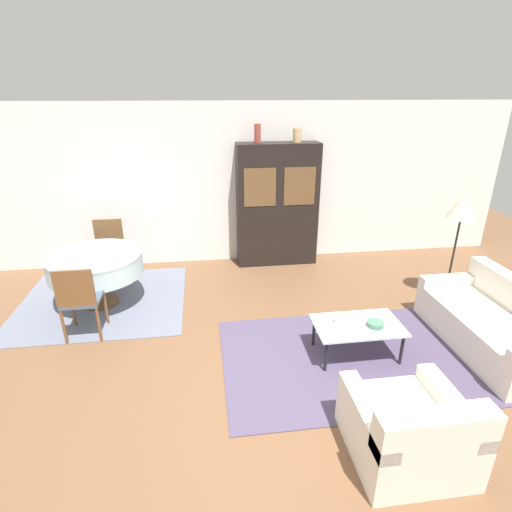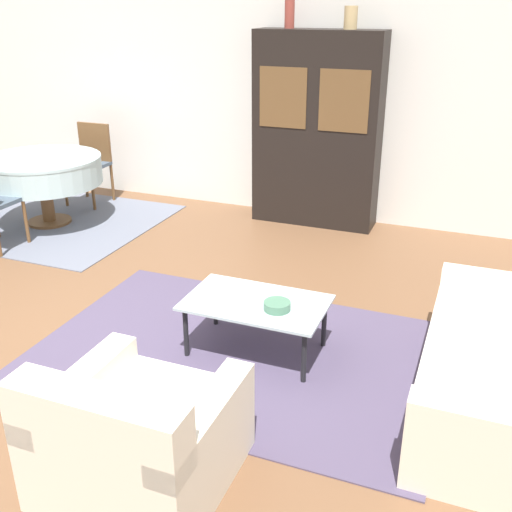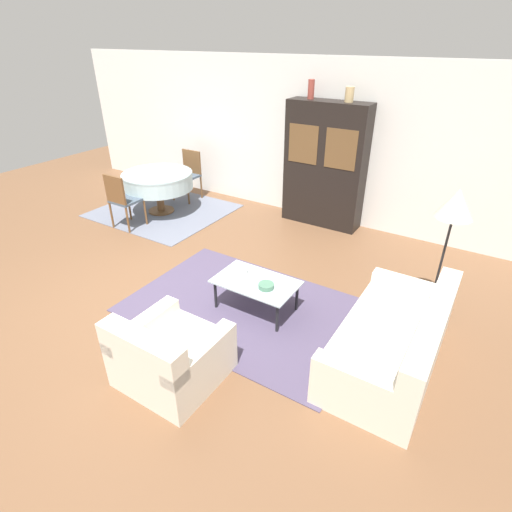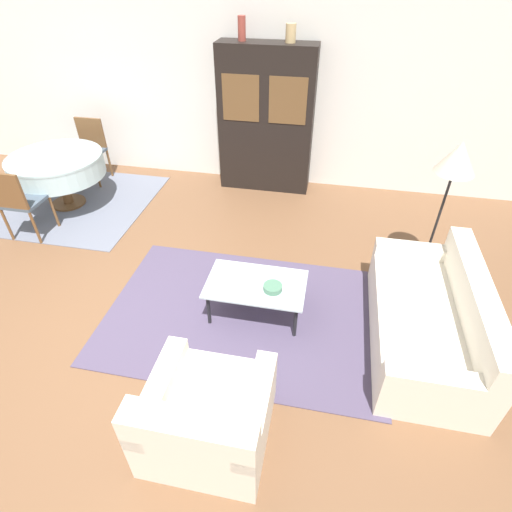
{
  "view_description": "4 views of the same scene",
  "coord_description": "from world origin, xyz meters",
  "px_view_note": "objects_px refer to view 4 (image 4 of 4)",
  "views": [
    {
      "loc": [
        -0.42,
        -3.12,
        2.85
      ],
      "look_at": [
        0.2,
        1.4,
        0.95
      ],
      "focal_mm": 28.0,
      "sensor_mm": 36.0,
      "label": 1
    },
    {
      "loc": [
        2.62,
        -2.91,
        2.34
      ],
      "look_at": [
        1.25,
        0.54,
        0.75
      ],
      "focal_mm": 42.0,
      "sensor_mm": 36.0,
      "label": 2
    },
    {
      "loc": [
        3.38,
        -2.85,
        2.99
      ],
      "look_at": [
        1.25,
        0.54,
        0.75
      ],
      "focal_mm": 28.0,
      "sensor_mm": 36.0,
      "label": 3
    },
    {
      "loc": [
        1.82,
        -2.36,
        3.05
      ],
      "look_at": [
        1.25,
        0.54,
        0.75
      ],
      "focal_mm": 28.0,
      "sensor_mm": 36.0,
      "label": 4
    }
  ],
  "objects_px": {
    "dining_table": "(57,166)",
    "floor_lamp": "(456,163)",
    "dining_chair_near": "(18,200)",
    "bowl": "(273,288)",
    "vase_tall": "(242,28)",
    "vase_short": "(291,33)",
    "coffee_table": "(256,286)",
    "cup": "(236,273)",
    "armchair": "(207,418)",
    "couch": "(430,321)",
    "dining_chair_far": "(90,146)",
    "display_cabinet": "(266,121)"
  },
  "relations": [
    {
      "from": "vase_tall",
      "to": "bowl",
      "type": "bearing_deg",
      "value": -72.19
    },
    {
      "from": "floor_lamp",
      "to": "bowl",
      "type": "height_order",
      "value": "floor_lamp"
    },
    {
      "from": "cup",
      "to": "vase_short",
      "type": "xyz_separation_m",
      "value": [
        0.11,
        2.76,
        1.74
      ]
    },
    {
      "from": "couch",
      "to": "cup",
      "type": "height_order",
      "value": "couch"
    },
    {
      "from": "dining_chair_near",
      "to": "vase_tall",
      "type": "distance_m",
      "value": 3.58
    },
    {
      "from": "dining_table",
      "to": "floor_lamp",
      "type": "xyz_separation_m",
      "value": [
        5.01,
        -0.51,
        0.73
      ]
    },
    {
      "from": "couch",
      "to": "dining_table",
      "type": "height_order",
      "value": "couch"
    },
    {
      "from": "armchair",
      "to": "dining_chair_near",
      "type": "xyz_separation_m",
      "value": [
        -3.09,
        2.2,
        0.27
      ]
    },
    {
      "from": "coffee_table",
      "to": "couch",
      "type": "bearing_deg",
      "value": -2.18
    },
    {
      "from": "cup",
      "to": "couch",
      "type": "bearing_deg",
      "value": -4.12
    },
    {
      "from": "dining_chair_near",
      "to": "vase_short",
      "type": "xyz_separation_m",
      "value": [
        3.08,
        2.04,
        1.63
      ]
    },
    {
      "from": "armchair",
      "to": "dining_chair_far",
      "type": "height_order",
      "value": "dining_chair_far"
    },
    {
      "from": "couch",
      "to": "dining_chair_far",
      "type": "bearing_deg",
      "value": 62.07
    },
    {
      "from": "floor_lamp",
      "to": "cup",
      "type": "distance_m",
      "value": 2.47
    },
    {
      "from": "vase_tall",
      "to": "cup",
      "type": "bearing_deg",
      "value": -79.04
    },
    {
      "from": "couch",
      "to": "floor_lamp",
      "type": "distance_m",
      "value": 1.61
    },
    {
      "from": "armchair",
      "to": "dining_chair_near",
      "type": "bearing_deg",
      "value": 144.55
    },
    {
      "from": "armchair",
      "to": "vase_short",
      "type": "xyz_separation_m",
      "value": [
        -0.02,
        4.24,
        1.9
      ]
    },
    {
      "from": "display_cabinet",
      "to": "couch",
      "type": "bearing_deg",
      "value": -54.25
    },
    {
      "from": "coffee_table",
      "to": "dining_chair_near",
      "type": "relative_size",
      "value": 1.03
    },
    {
      "from": "couch",
      "to": "bowl",
      "type": "bearing_deg",
      "value": 89.88
    },
    {
      "from": "bowl",
      "to": "vase_short",
      "type": "bearing_deg",
      "value": 95.69
    },
    {
      "from": "armchair",
      "to": "dining_chair_far",
      "type": "distance_m",
      "value": 5.0
    },
    {
      "from": "cup",
      "to": "vase_short",
      "type": "height_order",
      "value": "vase_short"
    },
    {
      "from": "dining_chair_near",
      "to": "bowl",
      "type": "distance_m",
      "value": 3.47
    },
    {
      "from": "dining_chair_near",
      "to": "vase_short",
      "type": "distance_m",
      "value": 4.03
    },
    {
      "from": "dining_chair_far",
      "to": "bowl",
      "type": "relative_size",
      "value": 5.19
    },
    {
      "from": "armchair",
      "to": "dining_table",
      "type": "relative_size",
      "value": 0.7
    },
    {
      "from": "coffee_table",
      "to": "dining_chair_near",
      "type": "xyz_separation_m",
      "value": [
        -3.19,
        0.79,
        0.19
      ]
    },
    {
      "from": "vase_tall",
      "to": "vase_short",
      "type": "height_order",
      "value": "vase_tall"
    },
    {
      "from": "display_cabinet",
      "to": "floor_lamp",
      "type": "distance_m",
      "value": 2.82
    },
    {
      "from": "dining_chair_far",
      "to": "vase_tall",
      "type": "bearing_deg",
      "value": -172.49
    },
    {
      "from": "cup",
      "to": "bowl",
      "type": "bearing_deg",
      "value": -18.62
    },
    {
      "from": "armchair",
      "to": "bowl",
      "type": "relative_size",
      "value": 4.87
    },
    {
      "from": "dining_chair_near",
      "to": "floor_lamp",
      "type": "height_order",
      "value": "floor_lamp"
    },
    {
      "from": "armchair",
      "to": "vase_tall",
      "type": "bearing_deg",
      "value": 98.82
    },
    {
      "from": "armchair",
      "to": "vase_tall",
      "type": "height_order",
      "value": "vase_tall"
    },
    {
      "from": "dining_table",
      "to": "vase_short",
      "type": "height_order",
      "value": "vase_short"
    },
    {
      "from": "dining_chair_far",
      "to": "cup",
      "type": "relative_size",
      "value": 11.81
    },
    {
      "from": "coffee_table",
      "to": "floor_lamp",
      "type": "height_order",
      "value": "floor_lamp"
    },
    {
      "from": "dining_chair_far",
      "to": "bowl",
      "type": "distance_m",
      "value": 4.24
    },
    {
      "from": "bowl",
      "to": "dining_chair_far",
      "type": "bearing_deg",
      "value": 142.59
    },
    {
      "from": "display_cabinet",
      "to": "cup",
      "type": "bearing_deg",
      "value": -85.99
    },
    {
      "from": "display_cabinet",
      "to": "dining_table",
      "type": "xyz_separation_m",
      "value": [
        -2.78,
        -1.18,
        -0.42
      ]
    },
    {
      "from": "armchair",
      "to": "vase_tall",
      "type": "distance_m",
      "value": 4.71
    },
    {
      "from": "coffee_table",
      "to": "floor_lamp",
      "type": "relative_size",
      "value": 0.63
    },
    {
      "from": "couch",
      "to": "dining_table",
      "type": "relative_size",
      "value": 1.41
    },
    {
      "from": "dining_table",
      "to": "bowl",
      "type": "xyz_separation_m",
      "value": [
        3.36,
        -1.71,
        -0.18
      ]
    },
    {
      "from": "armchair",
      "to": "coffee_table",
      "type": "distance_m",
      "value": 1.42
    },
    {
      "from": "armchair",
      "to": "cup",
      "type": "distance_m",
      "value": 1.5
    }
  ]
}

